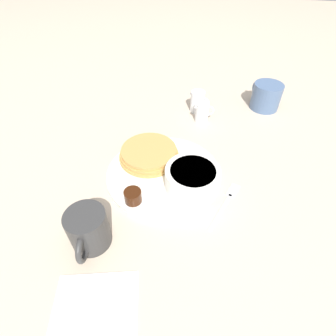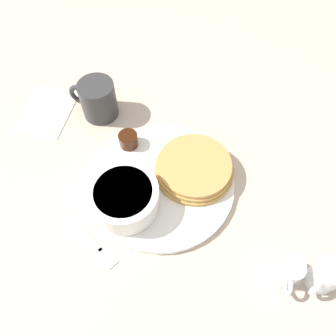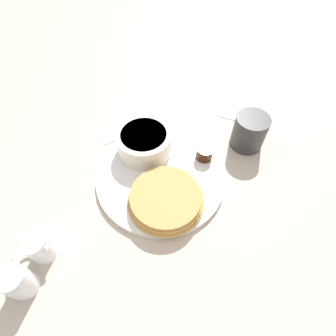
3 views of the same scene
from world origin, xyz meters
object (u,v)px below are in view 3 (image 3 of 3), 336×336
(bowl, at_px, (144,141))
(creamer_pitcher_far, at_px, (18,281))
(plate, at_px, (161,177))
(coffee_mug, at_px, (250,131))
(fork, at_px, (124,133))
(creamer_pitcher_near, at_px, (39,248))

(bowl, height_order, creamer_pitcher_far, creamer_pitcher_far)
(plate, bearing_deg, coffee_mug, -117.97)
(bowl, bearing_deg, plate, 152.71)
(plate, distance_m, coffee_mug, 0.23)
(plate, relative_size, bowl, 2.26)
(coffee_mug, bearing_deg, bowl, 42.68)
(creamer_pitcher_far, xyz_separation_m, fork, (0.10, -0.37, -0.03))
(creamer_pitcher_near, bearing_deg, plate, -106.17)
(coffee_mug, bearing_deg, creamer_pitcher_near, 68.38)
(coffee_mug, relative_size, creamer_pitcher_near, 1.69)
(coffee_mug, distance_m, fork, 0.30)
(coffee_mug, xyz_separation_m, creamer_pitcher_far, (0.16, 0.51, -0.01))
(creamer_pitcher_near, bearing_deg, coffee_mug, -111.62)
(creamer_pitcher_far, bearing_deg, fork, -74.87)
(bowl, xyz_separation_m, creamer_pitcher_far, (-0.02, 0.35, -0.01))
(fork, bearing_deg, creamer_pitcher_near, 104.52)
(coffee_mug, distance_m, creamer_pitcher_far, 0.54)
(bowl, distance_m, coffee_mug, 0.24)
(creamer_pitcher_near, distance_m, creamer_pitcher_far, 0.06)
(coffee_mug, relative_size, creamer_pitcher_far, 1.52)
(bowl, distance_m, fork, 0.09)
(coffee_mug, relative_size, fork, 0.74)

